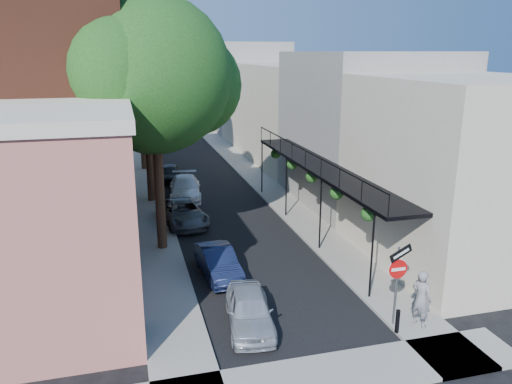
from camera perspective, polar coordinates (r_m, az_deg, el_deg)
ground at (r=16.10m, az=6.94°, el=-18.31°), size 160.00×160.00×0.00m
road_surface at (r=43.56m, az=-7.80°, el=3.69°), size 6.00×64.00×0.01m
sidewalk_left at (r=43.26m, az=-13.07°, el=3.42°), size 2.00×64.00×0.12m
sidewalk_right at (r=44.21m, az=-2.65°, el=4.07°), size 2.00×64.00×0.12m
sidewalk_cross at (r=15.32m, az=8.42°, el=-20.10°), size 12.00×2.00×0.12m
buildings_left at (r=41.47m, az=-20.84°, el=9.13°), size 10.10×59.10×12.00m
buildings_right at (r=44.38m, az=3.83°, el=9.80°), size 9.80×55.00×10.00m
sign_post at (r=17.16m, az=15.90°, el=-8.79°), size 0.89×0.17×2.99m
bollard at (r=17.41m, az=15.86°, el=-14.02°), size 0.14×0.14×0.80m
oak_near at (r=22.67m, az=-10.57°, el=12.68°), size 7.48×6.80×11.42m
oak_mid at (r=30.65m, az=-11.85°, el=11.80°), size 6.60×6.00×10.20m
oak_far at (r=39.63m, az=-12.69°, el=14.32°), size 7.70×7.00×11.90m
parked_car_a at (r=17.22m, az=-0.74°, el=-13.32°), size 1.94×3.82×1.25m
parked_car_b at (r=20.83m, az=-4.34°, el=-8.02°), size 1.56×3.78×1.22m
parked_car_c at (r=27.15m, az=-8.34°, el=-2.37°), size 2.61×4.71×1.25m
parked_car_d at (r=31.86m, az=-8.10°, el=0.46°), size 2.39×4.84×1.35m
parked_car_e at (r=36.11m, az=-9.86°, el=2.10°), size 1.86×3.77×1.24m
pedestrian at (r=17.76m, az=18.37°, el=-11.45°), size 0.72×0.85×1.98m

